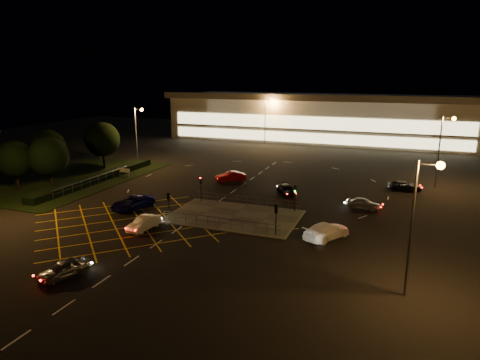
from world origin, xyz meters
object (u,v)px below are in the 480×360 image
(signal_se, at_px, (276,213))
(car_circ_red, at_px, (231,177))
(car_far_dkgrey, at_px, (286,190))
(signal_sw, at_px, (169,201))
(car_near_silver, at_px, (63,269))
(car_east_grey, at_px, (405,186))
(signal_nw, at_px, (201,183))
(car_left_blue, at_px, (133,203))
(car_approach_white, at_px, (326,231))
(signal_ne, at_px, (295,193))
(car_right_silver, at_px, (364,203))
(car_queue_white, at_px, (144,223))

(signal_se, distance_m, car_circ_red, 22.71)
(car_far_dkgrey, relative_size, car_circ_red, 0.96)
(signal_sw, height_order, car_near_silver, signal_sw)
(car_east_grey, bearing_deg, signal_nw, 113.90)
(signal_nw, xyz_separation_m, car_left_blue, (-6.40, -5.46, -1.61))
(car_near_silver, xyz_separation_m, car_approach_white, (18.08, 15.54, 0.10))
(signal_ne, height_order, car_right_silver, signal_ne)
(car_far_dkgrey, relative_size, car_right_silver, 1.12)
(car_east_grey, bearing_deg, car_queue_white, 127.92)
(signal_nw, relative_size, car_right_silver, 0.81)
(signal_sw, distance_m, signal_se, 12.00)
(car_queue_white, height_order, car_far_dkgrey, car_queue_white)
(signal_nw, relative_size, car_left_blue, 0.58)
(signal_nw, distance_m, car_queue_white, 11.19)
(car_near_silver, height_order, car_east_grey, car_near_silver)
(signal_sw, relative_size, car_east_grey, 0.70)
(car_approach_white, bearing_deg, car_queue_white, 42.13)
(car_near_silver, relative_size, car_circ_red, 0.89)
(car_near_silver, bearing_deg, signal_ne, 79.38)
(car_far_dkgrey, relative_size, car_east_grey, 0.97)
(signal_se, distance_m, car_queue_white, 13.69)
(signal_nw, relative_size, car_approach_white, 0.59)
(signal_sw, distance_m, signal_nw, 7.99)
(car_approach_white, bearing_deg, signal_se, 42.43)
(car_east_grey, height_order, car_approach_white, car_approach_white)
(signal_sw, height_order, car_queue_white, signal_sw)
(car_far_dkgrey, xyz_separation_m, car_approach_white, (7.59, -13.82, 0.15))
(car_near_silver, relative_size, car_approach_white, 0.75)
(car_far_dkgrey, height_order, car_circ_red, car_circ_red)
(signal_nw, distance_m, car_right_silver, 19.89)
(signal_ne, bearing_deg, signal_se, -90.00)
(car_east_grey, bearing_deg, signal_se, 144.56)
(signal_sw, relative_size, car_circ_red, 0.69)
(car_left_blue, bearing_deg, signal_sw, -6.91)
(car_circ_red, bearing_deg, signal_se, -3.92)
(car_approach_white, bearing_deg, signal_nw, 7.02)
(signal_nw, relative_size, car_east_grey, 0.70)
(signal_nw, distance_m, signal_ne, 12.00)
(signal_se, distance_m, car_right_silver, 14.31)
(signal_nw, xyz_separation_m, signal_ne, (12.00, 0.00, 0.00))
(car_approach_white, bearing_deg, car_near_silver, 69.90)
(car_near_silver, height_order, car_right_silver, car_near_silver)
(car_right_silver, bearing_deg, car_east_grey, -15.98)
(car_left_blue, height_order, car_right_silver, car_left_blue)
(car_right_silver, height_order, car_east_grey, car_right_silver)
(signal_sw, height_order, car_far_dkgrey, signal_sw)
(car_left_blue, bearing_deg, car_approach_white, 11.21)
(signal_se, relative_size, car_far_dkgrey, 0.73)
(car_far_dkgrey, distance_m, car_approach_white, 15.77)
(car_far_dkgrey, bearing_deg, car_approach_white, -94.11)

